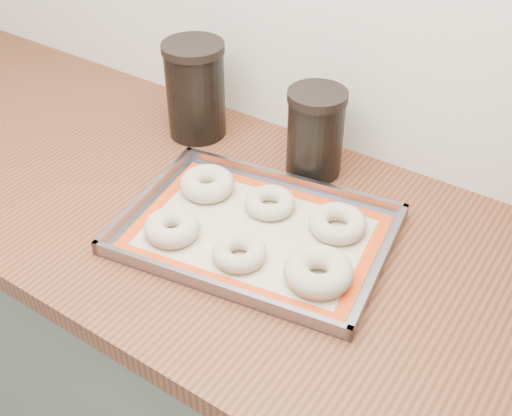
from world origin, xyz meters
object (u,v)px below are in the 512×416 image
Objects in this scene: bagel_front_left at (172,227)px; bagel_front_mid at (239,253)px; baking_tray at (256,232)px; bagel_front_right at (318,272)px; bagel_back_mid at (270,203)px; bagel_back_right at (338,223)px; canister_mid at (315,133)px; canister_left at (195,90)px; bagel_back_left at (207,184)px.

bagel_front_mid is (0.13, 0.01, -0.00)m from bagel_front_left.
bagel_front_right is at bearing -16.13° from baking_tray.
baking_tray is 5.49× the size of bagel_back_mid.
bagel_back_right is (0.12, 0.09, 0.01)m from baking_tray.
baking_tray is 0.24m from canister_mid.
bagel_back_mid is 0.45× the size of canister_left.
baking_tray is at bearing -85.56° from canister_mid.
bagel_back_left is at bearing 162.72° from bagel_front_right.
bagel_front_left is 1.07× the size of bagel_front_mid.
canister_mid is at bearing 121.61° from bagel_front_right.
bagel_front_right is 1.08× the size of bagel_back_left.
bagel_back_mid is at bearing 102.87° from bagel_front_mid.
bagel_front_right is 1.10× the size of bagel_back_right.
bagel_back_left is 0.59× the size of canister_mid.
bagel_back_right is at bearing 36.82° from bagel_front_left.
canister_mid is at bearing 54.87° from bagel_back_left.
bagel_front_right is (0.15, -0.04, 0.02)m from baking_tray.
bagel_back_right is at bearing 105.16° from bagel_front_right.
canister_left is 0.28m from canister_mid.
bagel_back_left is (-0.16, 0.12, 0.00)m from bagel_front_mid.
bagel_front_right is at bearing 9.59° from bagel_front_left.
canister_mid is (0.10, 0.32, 0.07)m from bagel_front_left.
bagel_front_mid is 0.14m from bagel_front_right.
bagel_back_mid is (0.10, 0.16, -0.00)m from bagel_front_left.
canister_left reaches higher than baking_tray.
bagel_front_left is 0.87× the size of bagel_front_right.
bagel_back_left is 0.23m from canister_mid.
bagel_front_right is at bearing -29.89° from canister_left.
bagel_back_left is 0.26m from bagel_back_right.
canister_left reaches higher than bagel_back_right.
baking_tray is at bearing -18.45° from bagel_back_left.
canister_left is at bearing 152.79° from bagel_back_mid.
canister_mid reaches higher than bagel_front_mid.
bagel_front_right is 0.13m from bagel_back_right.
canister_mid reaches higher than baking_tray.
bagel_front_left reaches higher than bagel_back_right.
bagel_back_left is at bearing -170.66° from bagel_back_mid.
bagel_back_right is at bearing 58.01° from bagel_front_mid.
bagel_front_left reaches higher than bagel_back_mid.
bagel_front_right is 0.20m from bagel_back_mid.
bagel_back_mid is (-0.17, 0.11, -0.00)m from bagel_front_right.
canister_left reaches higher than bagel_back_left.
bagel_front_mid is 0.20m from bagel_back_left.
canister_mid is (-0.02, 0.23, 0.08)m from baking_tray.
canister_mid is at bearing 2.85° from canister_left.
bagel_front_left is (-0.12, -0.09, 0.02)m from baking_tray.
canister_left is (-0.28, 0.15, 0.08)m from bagel_back_mid.
bagel_front_mid reaches higher than baking_tray.
bagel_back_right is at bearing -17.41° from canister_left.
bagel_back_left reaches higher than bagel_back_mid.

